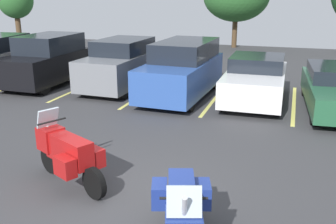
% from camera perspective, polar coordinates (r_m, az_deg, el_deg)
% --- Properties ---
extents(ground, '(44.00, 44.00, 0.10)m').
position_cam_1_polar(ground, '(7.39, -6.11, -13.08)').
color(ground, '#38383A').
extents(motorcycle_touring, '(1.98, 1.24, 1.41)m').
position_cam_1_polar(motorcycle_touring, '(7.92, -14.46, -5.70)').
color(motorcycle_touring, black).
rests_on(motorcycle_touring, ground).
extents(motorcycle_second, '(1.13, 2.27, 1.37)m').
position_cam_1_polar(motorcycle_second, '(5.84, 2.04, -13.89)').
color(motorcycle_second, black).
rests_on(motorcycle_second, ground).
extents(parking_stripes, '(18.87, 4.88, 0.01)m').
position_cam_1_polar(parking_stripes, '(14.45, 1.74, 2.54)').
color(parking_stripes, '#EAE066').
rests_on(parking_stripes, ground).
extents(car_black, '(1.89, 4.25, 1.98)m').
position_cam_1_polar(car_black, '(16.66, -17.14, 7.16)').
color(car_black, black).
rests_on(car_black, ground).
extents(car_grey, '(1.96, 4.31, 1.88)m').
position_cam_1_polar(car_grey, '(15.41, -6.78, 6.87)').
color(car_grey, slate).
rests_on(car_grey, ground).
extents(car_blue, '(2.09, 4.80, 1.95)m').
position_cam_1_polar(car_blue, '(14.09, 2.11, 6.18)').
color(car_blue, '#2D519E').
rests_on(car_blue, ground).
extents(car_white, '(1.95, 4.34, 1.53)m').
position_cam_1_polar(car_white, '(13.79, 12.61, 4.61)').
color(car_white, white).
rests_on(car_white, ground).
extents(tree_rear, '(2.47, 2.47, 4.33)m').
position_cam_1_polar(tree_rear, '(30.95, -21.30, 14.88)').
color(tree_rear, '#4C3823').
rests_on(tree_rear, ground).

